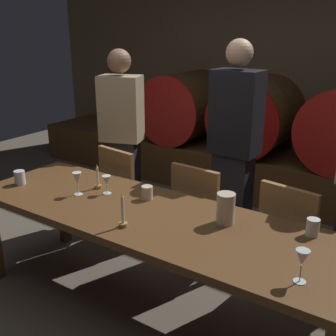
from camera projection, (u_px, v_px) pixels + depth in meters
The scene contains 20 objects.
ground_plane at pixel (130, 287), 3.11m from camera, with size 8.70×8.70×0.00m, color brown.
back_wall at pixel (279, 60), 4.87m from camera, with size 6.69×0.24×2.93m, color brown.
barrel_shelf at pixel (254, 171), 4.84m from camera, with size 6.02×0.90×0.48m, color brown.
wine_barrel_left at pixel (185, 107), 5.12m from camera, with size 0.84×0.91×0.84m.
wine_barrel_center at pixel (257, 115), 4.63m from camera, with size 0.84×0.91×0.84m.
dining_table at pixel (151, 223), 2.64m from camera, with size 2.59×0.81×0.73m.
chair_left at pixel (126, 190), 3.63m from camera, with size 0.45×0.45×0.88m.
chair_center at pixel (201, 212), 3.20m from camera, with size 0.42×0.42×0.88m.
chair_right at pixel (292, 236), 2.83m from camera, with size 0.45×0.45×0.88m.
guest_left at pixel (122, 137), 3.92m from camera, with size 0.44×0.35×1.66m.
guest_center at pixel (234, 149), 3.35m from camera, with size 0.39×0.25×1.76m.
candle_left at pixel (98, 182), 3.02m from camera, with size 0.05×0.05×0.19m.
candle_right at pixel (123, 217), 2.44m from camera, with size 0.05×0.05×0.22m.
pitcher at pixel (226, 209), 2.47m from camera, with size 0.11×0.11×0.19m.
wine_glass_left at pixel (77, 179), 2.88m from camera, with size 0.07×0.07×0.17m.
wine_glass_center at pixel (106, 181), 2.91m from camera, with size 0.06×0.06×0.13m.
wine_glass_right at pixel (302, 259), 1.89m from camera, with size 0.07×0.07×0.17m.
cup_left at pixel (20, 178), 3.09m from camera, with size 0.08×0.08×0.11m, color silver.
cup_center at pixel (147, 193), 2.83m from camera, with size 0.08×0.08×0.09m, color beige.
cup_right at pixel (313, 227), 2.34m from camera, with size 0.07×0.07×0.10m, color white.
Camera 1 is at (1.70, -2.04, 1.86)m, focal length 44.29 mm.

